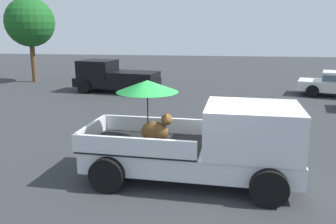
% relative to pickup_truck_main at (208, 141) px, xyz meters
% --- Properties ---
extents(ground_plane, '(80.00, 80.00, 0.00)m').
position_rel_pickup_truck_main_xyz_m(ground_plane, '(-0.41, 0.02, -1.00)').
color(ground_plane, '#2D3033').
extents(pickup_truck_main, '(5.14, 2.46, 2.39)m').
position_rel_pickup_truck_main_xyz_m(pickup_truck_main, '(0.00, 0.00, 0.00)').
color(pickup_truck_main, black).
rests_on(pickup_truck_main, ground).
extents(pickup_truck_red, '(5.01, 2.71, 1.80)m').
position_rel_pickup_truck_main_xyz_m(pickup_truck_red, '(-5.79, 11.59, -0.12)').
color(pickup_truck_red, black).
rests_on(pickup_truck_red, ground).
extents(tree_by_lot, '(3.24, 3.24, 5.61)m').
position_rel_pickup_truck_main_xyz_m(tree_by_lot, '(-12.32, 14.61, 2.97)').
color(tree_by_lot, brown).
rests_on(tree_by_lot, ground).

